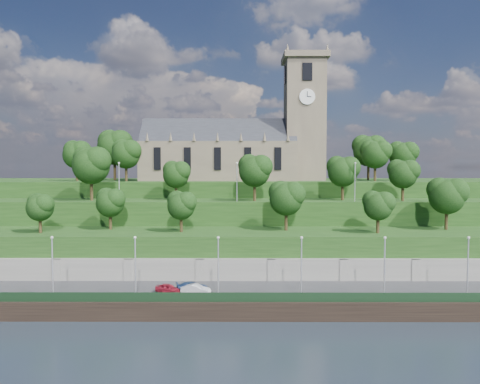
{
  "coord_description": "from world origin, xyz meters",
  "views": [
    {
      "loc": [
        0.83,
        -53.15,
        17.8
      ],
      "look_at": [
        0.51,
        30.0,
        13.38
      ],
      "focal_mm": 35.0,
      "sensor_mm": 36.0,
      "label": 1
    }
  ],
  "objects_px": {
    "car_left": "(168,288)",
    "church": "(242,145)",
    "car_middle": "(196,289)",
    "car_right": "(192,287)"
  },
  "relations": [
    {
      "from": "car_left",
      "to": "car_middle",
      "type": "height_order",
      "value": "car_middle"
    },
    {
      "from": "car_left",
      "to": "car_right",
      "type": "distance_m",
      "value": 3.03
    },
    {
      "from": "car_left",
      "to": "church",
      "type": "bearing_deg",
      "value": 10.42
    },
    {
      "from": "church",
      "to": "car_right",
      "type": "xyz_separation_m",
      "value": [
        -6.28,
        -40.39,
        -19.93
      ]
    },
    {
      "from": "church",
      "to": "car_left",
      "type": "distance_m",
      "value": 46.64
    },
    {
      "from": "car_middle",
      "to": "car_right",
      "type": "bearing_deg",
      "value": 39.43
    },
    {
      "from": "car_left",
      "to": "car_middle",
      "type": "bearing_deg",
      "value": -75.58
    },
    {
      "from": "church",
      "to": "car_middle",
      "type": "xyz_separation_m",
      "value": [
        -5.69,
        -41.67,
        -19.92
      ]
    },
    {
      "from": "church",
      "to": "car_left",
      "type": "height_order",
      "value": "church"
    },
    {
      "from": "church",
      "to": "car_middle",
      "type": "relative_size",
      "value": 10.6
    }
  ]
}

